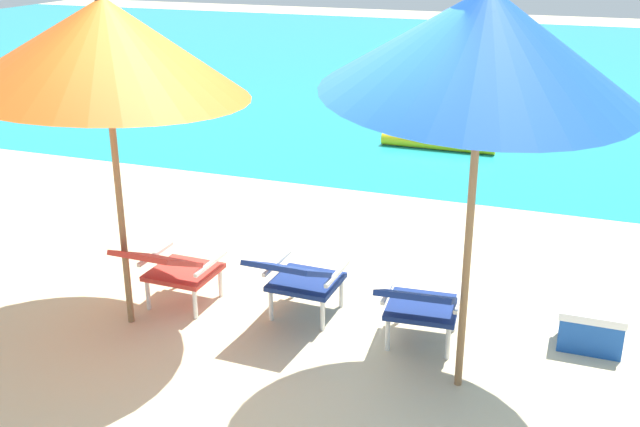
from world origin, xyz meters
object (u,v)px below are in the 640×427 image
at_px(swim_buoy, 438,143).
at_px(cooler_box, 591,327).
at_px(beach_umbrella_left, 104,46).
at_px(beach_umbrella_right, 483,42).
at_px(lounge_chair_left, 171,266).
at_px(lounge_chair_center, 298,276).
at_px(lounge_chair_right, 420,303).

relative_size(swim_buoy, cooler_box, 3.40).
relative_size(beach_umbrella_left, beach_umbrella_right, 1.04).
bearing_deg(beach_umbrella_right, lounge_chair_left, 173.97).
xyz_separation_m(lounge_chair_center, beach_umbrella_right, (1.34, -0.42, 1.90)).
distance_m(lounge_chair_right, beach_umbrella_left, 2.87).
height_order(lounge_chair_center, beach_umbrella_left, beach_umbrella_left).
distance_m(lounge_chair_left, beach_umbrella_left, 1.79).
height_order(swim_buoy, beach_umbrella_left, beach_umbrella_left).
bearing_deg(lounge_chair_right, lounge_chair_center, 173.85).
distance_m(lounge_chair_left, cooler_box, 3.25).
bearing_deg(lounge_chair_right, beach_umbrella_left, -171.64).
xyz_separation_m(lounge_chair_left, beach_umbrella_left, (-0.24, -0.26, 1.76)).
height_order(lounge_chair_right, beach_umbrella_right, beach_umbrella_right).
distance_m(lounge_chair_right, cooler_box, 1.31).
bearing_deg(beach_umbrella_right, lounge_chair_right, 138.41).
bearing_deg(cooler_box, lounge_chair_right, -156.62).
relative_size(swim_buoy, lounge_chair_right, 1.75).
distance_m(swim_buoy, beach_umbrella_right, 6.30).
relative_size(lounge_chair_center, beach_umbrella_left, 0.31).
bearing_deg(lounge_chair_center, lounge_chair_right, -6.15).
distance_m(lounge_chair_center, beach_umbrella_left, 2.20).
bearing_deg(beach_umbrella_right, beach_umbrella_left, -179.73).
bearing_deg(cooler_box, swim_buoy, 113.93).
height_order(swim_buoy, lounge_chair_left, lounge_chair_left).
height_order(lounge_chair_right, beach_umbrella_left, beach_umbrella_left).
relative_size(lounge_chair_right, beach_umbrella_left, 0.32).
relative_size(lounge_chair_right, cooler_box, 1.94).
xyz_separation_m(swim_buoy, beach_umbrella_left, (-1.25, -5.75, 2.06)).
height_order(lounge_chair_left, cooler_box, lounge_chair_left).
xyz_separation_m(swim_buoy, cooler_box, (2.18, -4.91, 0.06)).
xyz_separation_m(lounge_chair_center, cooler_box, (2.17, 0.41, -0.24)).
distance_m(lounge_chair_left, beach_umbrella_right, 3.04).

